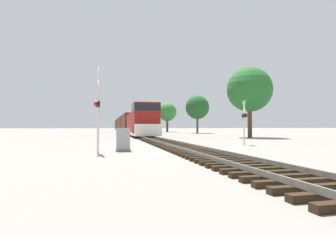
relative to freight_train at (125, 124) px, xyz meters
The scene contains 9 objects.
ground_plane 58.00m from the freight_train, 90.00° to the right, with size 400.00×400.00×0.00m, color gray.
rail_track_bed 58.00m from the freight_train, 90.00° to the right, with size 2.60×160.00×0.31m.
freight_train is the anchor object (origin of this frame).
crossing_signal_near 58.68m from the freight_train, 94.99° to the right, with size 0.34×1.00×4.49m.
crossing_signal_far 54.78m from the freight_train, 84.04° to the right, with size 0.58×1.00×3.42m.
relay_cabinet 57.53m from the freight_train, 93.69° to the right, with size 0.84×0.68×1.33m.
tree_far_right 44.53m from the freight_train, 72.56° to the right, with size 5.78×5.78×9.10m.
tree_mid_background 24.87m from the freight_train, 55.55° to the right, with size 5.01×5.01×7.99m.
tree_deep_background 12.47m from the freight_train, 25.85° to the right, with size 4.93×4.93×7.76m.
Camera 1 is at (-4.59, -14.78, 1.43)m, focal length 28.00 mm.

